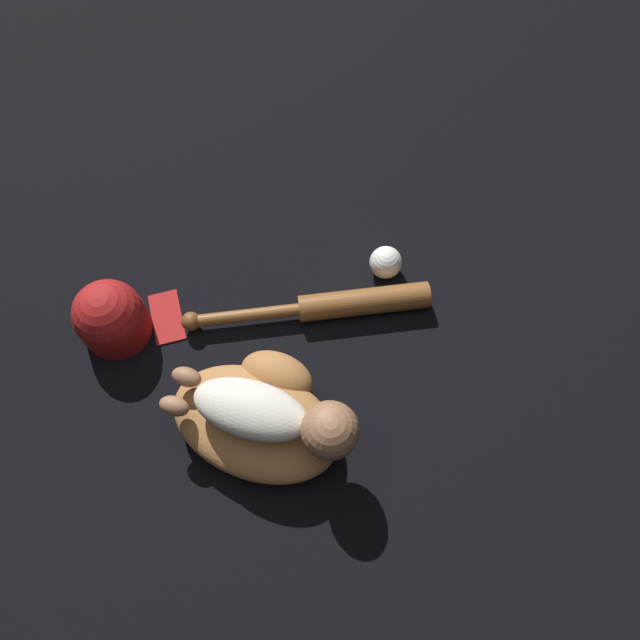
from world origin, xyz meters
TOP-DOWN VIEW (x-y plane):
  - ground_plane at (0.00, 0.00)m, footprint 6.00×6.00m
  - baseball_glove at (0.04, -0.03)m, footprint 0.35×0.27m
  - baby_figure at (0.10, -0.04)m, footprint 0.39×0.13m
  - baseball_bat at (0.10, 0.27)m, footprint 0.50×0.30m
  - baseball at (0.17, 0.41)m, footprint 0.07×0.07m
  - baseball_cap at (-0.33, 0.05)m, footprint 0.23×0.21m

SIDE VIEW (x-z plane):
  - ground_plane at x=0.00m, z-range 0.00..0.00m
  - baseball_bat at x=0.10m, z-range 0.00..0.06m
  - baseball at x=0.17m, z-range 0.00..0.07m
  - baseball_glove at x=0.04m, z-range 0.00..0.10m
  - baseball_cap at x=-0.33m, z-range -0.01..0.14m
  - baby_figure at x=0.10m, z-range 0.08..0.19m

